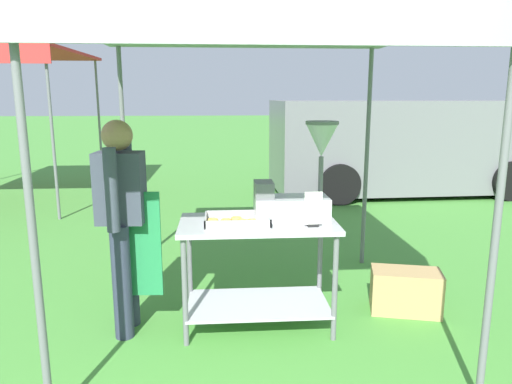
{
  "coord_description": "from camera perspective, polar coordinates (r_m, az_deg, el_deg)",
  "views": [
    {
      "loc": [
        0.01,
        -2.38,
        1.78
      ],
      "look_at": [
        0.27,
        1.23,
        1.03
      ],
      "focal_mm": 33.03,
      "sensor_mm": 36.0,
      "label": 1
    }
  ],
  "objects": [
    {
      "name": "ground_plane",
      "position": [
        8.57,
        -4.12,
        -0.39
      ],
      "size": [
        70.0,
        70.0,
        0.0
      ],
      "primitive_type": "plane",
      "color": "#478E38"
    },
    {
      "name": "stall_canopy",
      "position": [
        3.55,
        0.13,
        18.56
      ],
      "size": [
        2.67,
        2.57,
        2.29
      ],
      "color": "slate",
      "rests_on": "ground"
    },
    {
      "name": "donut_cart",
      "position": [
        3.62,
        0.23,
        -7.42
      ],
      "size": [
        1.18,
        0.63,
        0.85
      ],
      "color": "#B7B7BC",
      "rests_on": "ground"
    },
    {
      "name": "donut_tray",
      "position": [
        3.47,
        -2.33,
        -3.61
      ],
      "size": [
        0.48,
        0.32,
        0.07
      ],
      "color": "#B7B7BC",
      "rests_on": "donut_cart"
    },
    {
      "name": "donut_fryer",
      "position": [
        3.56,
        5.18,
        0.79
      ],
      "size": [
        0.62,
        0.28,
        0.75
      ],
      "color": "#B7B7BC",
      "rests_on": "donut_cart"
    },
    {
      "name": "menu_sign",
      "position": [
        3.42,
        6.94,
        -2.38
      ],
      "size": [
        0.13,
        0.05,
        0.26
      ],
      "color": "black",
      "rests_on": "donut_cart"
    },
    {
      "name": "vendor",
      "position": [
        3.6,
        -15.84,
        -2.89
      ],
      "size": [
        0.46,
        0.53,
        1.61
      ],
      "color": "#2D3347",
      "rests_on": "ground"
    },
    {
      "name": "supply_crate",
      "position": [
        4.19,
        17.66,
        -11.38
      ],
      "size": [
        0.61,
        0.42,
        0.36
      ],
      "color": "tan",
      "rests_on": "ground"
    },
    {
      "name": "van_grey",
      "position": [
        9.22,
        17.72,
        5.45
      ],
      "size": [
        4.92,
        2.22,
        1.69
      ],
      "color": "slate",
      "rests_on": "ground"
    }
  ]
}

